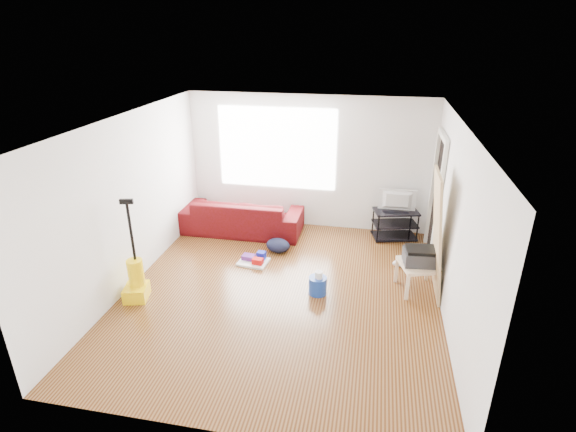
% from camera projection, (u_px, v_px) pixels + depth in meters
% --- Properties ---
extents(room, '(4.51, 5.01, 2.51)m').
position_uv_depth(room, '(288.00, 211.00, 6.20)').
color(room, '#421F0A').
rests_on(room, ground).
extents(sofa, '(2.23, 0.87, 0.65)m').
position_uv_depth(sofa, '(243.00, 231.00, 8.54)').
color(sofa, '#3F0703').
rests_on(sofa, ground).
extents(tv_stand, '(0.86, 0.62, 0.53)m').
position_uv_depth(tv_stand, '(395.00, 224.00, 8.17)').
color(tv_stand, black).
rests_on(tv_stand, ground).
extents(tv, '(0.66, 0.09, 0.38)m').
position_uv_depth(tv, '(397.00, 201.00, 7.99)').
color(tv, black).
rests_on(tv, tv_stand).
extents(side_table, '(0.66, 0.66, 0.44)m').
position_uv_depth(side_table, '(419.00, 268.00, 6.52)').
color(side_table, beige).
rests_on(side_table, ground).
extents(printer, '(0.50, 0.40, 0.25)m').
position_uv_depth(printer, '(421.00, 256.00, 6.45)').
color(printer, '#292A2D').
rests_on(printer, side_table).
extents(bucket, '(0.34, 0.34, 0.26)m').
position_uv_depth(bucket, '(317.00, 293.00, 6.57)').
color(bucket, '#16389A').
rests_on(bucket, ground).
extents(toilet_paper, '(0.11, 0.11, 0.10)m').
position_uv_depth(toilet_paper, '(318.00, 283.00, 6.48)').
color(toilet_paper, white).
rests_on(toilet_paper, bucket).
extents(cleaning_tray, '(0.51, 0.43, 0.17)m').
position_uv_depth(cleaning_tray, '(254.00, 260.00, 7.39)').
color(cleaning_tray, silver).
rests_on(cleaning_tray, ground).
extents(backpack, '(0.48, 0.41, 0.23)m').
position_uv_depth(backpack, '(278.00, 251.00, 7.78)').
color(backpack, black).
rests_on(backpack, ground).
extents(sneakers, '(0.52, 0.27, 0.12)m').
position_uv_depth(sneakers, '(408.00, 264.00, 7.24)').
color(sneakers, silver).
rests_on(sneakers, ground).
extents(vacuum, '(0.39, 0.42, 1.49)m').
position_uv_depth(vacuum, '(136.00, 281.00, 6.36)').
color(vacuum, yellow).
rests_on(vacuum, ground).
extents(door_panel, '(0.23, 0.74, 1.84)m').
position_uv_depth(door_panel, '(429.00, 293.00, 6.58)').
color(door_panel, tan).
rests_on(door_panel, ground).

